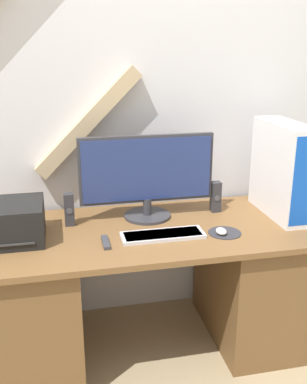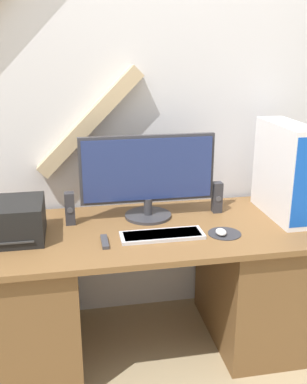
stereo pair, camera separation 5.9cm
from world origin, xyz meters
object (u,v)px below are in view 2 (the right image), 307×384
Objects in this scene: mouse at (221,232)px; speaker_right at (217,197)px; speaker_left at (70,209)px; keyboard at (162,235)px; printer at (14,220)px; computer_tower at (285,171)px; remote_control at (105,242)px; monitor at (148,174)px.

speaker_right is at bearing 75.53° from mouse.
mouse is 0.42× the size of speaker_left.
printer is at bearing 170.16° from keyboard.
computer_tower reaches higher than speaker_right.
speaker_right is (0.82, 0.03, 0.00)m from speaker_left.
keyboard is 0.52m from speaker_left.
remote_control is (0.42, -0.14, -0.08)m from printer.
printer reaches higher than speaker_left.
speaker_right is at bearing 24.77° from remote_control.
computer_tower reaches higher than speaker_left.
monitor is at bearing 3.71° from speaker_left.
monitor is 0.43m from speaker_right.
monitor reaches higher than remote_control.
speaker_right reaches higher than remote_control.
speaker_left is at bearing 119.66° from remote_control.
computer_tower is 1.04m from remote_control.
speaker_right is (1.08, 0.16, -0.00)m from printer.
remote_control is at bearing -60.34° from speaker_left.
printer is at bearing 170.89° from mouse.
computer_tower is 1.64× the size of printer.
keyboard is at bearing -142.85° from speaker_right.
speaker_left is 0.82m from speaker_right.
speaker_right is at bearing 8.42° from printer.
monitor is 0.74m from computer_tower.
monitor is 5.03× the size of remote_control.
keyboard is 5.71× the size of mouse.
computer_tower is 0.39m from speaker_right.
speaker_left is at bearing -177.96° from speaker_right.
printer is at bearing 161.27° from remote_control.
monitor reaches higher than speaker_right.
remote_control is (0.16, -0.28, -0.08)m from speaker_left.
monitor is 4.17× the size of speaker_right.
mouse is 0.58m from remote_control.
remote_control is (-0.58, 0.02, -0.01)m from mouse.
mouse is at bearing -7.32° from keyboard.
computer_tower is (0.42, 0.21, 0.24)m from mouse.
computer_tower is at bearing 26.22° from mouse.
computer_tower is 3.55× the size of remote_control.
printer is 0.30m from speaker_left.
printer is 1.80× the size of speaker_right.
speaker_right is 0.73m from remote_control.
printer is 2.17× the size of remote_control.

